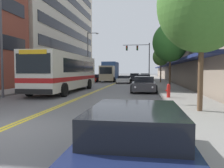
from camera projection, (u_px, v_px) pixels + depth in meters
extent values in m
plane|color=slate|center=(123.00, 80.00, 43.42)|extent=(240.00, 240.00, 0.00)
cube|color=gray|center=(89.00, 80.00, 44.47)|extent=(2.97, 106.00, 0.14)
cube|color=gray|center=(158.00, 80.00, 42.37)|extent=(2.97, 106.00, 0.14)
cube|color=yellow|center=(122.00, 80.00, 43.44)|extent=(0.14, 106.00, 0.01)
cube|color=yellow|center=(123.00, 80.00, 43.41)|extent=(0.14, 106.00, 0.01)
cube|color=beige|center=(42.00, 11.00, 40.59)|extent=(12.00, 28.95, 26.15)
cube|color=black|center=(74.00, 65.00, 40.28)|extent=(0.08, 26.64, 1.40)
cube|color=black|center=(73.00, 49.00, 40.11)|extent=(0.08, 26.64, 1.40)
cube|color=black|center=(73.00, 33.00, 39.94)|extent=(0.08, 26.64, 1.40)
cube|color=black|center=(73.00, 17.00, 39.77)|extent=(0.08, 26.64, 1.40)
cube|color=black|center=(73.00, 1.00, 39.60)|extent=(0.08, 26.64, 1.40)
cube|color=gray|center=(190.00, 54.00, 41.21)|extent=(8.00, 68.00, 9.94)
cube|color=navy|center=(165.00, 66.00, 42.02)|extent=(1.10, 61.20, 0.24)
cube|color=black|center=(168.00, 48.00, 41.75)|extent=(0.08, 61.20, 1.40)
cube|color=silver|center=(66.00, 71.00, 19.48)|extent=(2.59, 11.43, 2.90)
cube|color=#B21919|center=(66.00, 78.00, 19.51)|extent=(2.61, 11.45, 0.32)
cube|color=black|center=(68.00, 66.00, 20.02)|extent=(2.62, 8.91, 1.04)
cube|color=black|center=(33.00, 63.00, 13.79)|extent=(2.33, 0.04, 1.27)
cube|color=yellow|center=(33.00, 52.00, 13.74)|extent=(1.87, 0.06, 0.28)
cube|color=black|center=(33.00, 92.00, 13.88)|extent=(2.54, 0.08, 0.32)
cylinder|color=black|center=(29.00, 89.00, 15.92)|extent=(0.30, 1.00, 1.00)
cylinder|color=black|center=(64.00, 90.00, 15.52)|extent=(0.30, 1.00, 1.00)
cylinder|color=black|center=(65.00, 84.00, 22.86)|extent=(0.30, 1.00, 1.00)
cylinder|color=black|center=(89.00, 84.00, 22.46)|extent=(0.30, 1.00, 1.00)
cube|color=maroon|center=(93.00, 79.00, 36.98)|extent=(1.91, 4.10, 0.55)
cube|color=black|center=(93.00, 76.00, 37.11)|extent=(1.64, 1.81, 0.54)
cylinder|color=black|center=(85.00, 80.00, 35.88)|extent=(0.22, 0.66, 0.66)
cylinder|color=black|center=(97.00, 80.00, 35.58)|extent=(0.22, 0.66, 0.66)
cylinder|color=black|center=(89.00, 80.00, 38.39)|extent=(0.22, 0.66, 0.66)
cylinder|color=black|center=(100.00, 80.00, 38.09)|extent=(0.22, 0.66, 0.66)
sphere|color=silver|center=(86.00, 79.00, 35.03)|extent=(0.16, 0.16, 0.16)
sphere|color=silver|center=(94.00, 80.00, 34.83)|extent=(0.16, 0.16, 0.16)
cube|color=red|center=(92.00, 79.00, 39.11)|extent=(0.18, 0.04, 0.10)
cube|color=red|center=(99.00, 79.00, 38.91)|extent=(0.18, 0.04, 0.10)
cube|color=#19234C|center=(134.00, 156.00, 3.46)|extent=(1.71, 4.60, 0.63)
cube|color=black|center=(135.00, 120.00, 3.61)|extent=(1.47, 2.02, 0.43)
cylinder|color=black|center=(99.00, 137.00, 5.01)|extent=(0.22, 0.62, 0.62)
cylinder|color=black|center=(178.00, 141.00, 4.75)|extent=(0.22, 0.62, 0.62)
cube|color=red|center=(116.00, 120.00, 5.83)|extent=(0.18, 0.04, 0.10)
cube|color=red|center=(163.00, 122.00, 5.65)|extent=(0.18, 0.04, 0.10)
cube|color=#38383D|center=(144.00, 86.00, 19.11)|extent=(1.91, 4.21, 0.69)
cube|color=black|center=(144.00, 79.00, 19.24)|extent=(1.65, 1.85, 0.48)
cylinder|color=black|center=(132.00, 89.00, 17.98)|extent=(0.22, 0.70, 0.70)
cylinder|color=black|center=(156.00, 89.00, 17.68)|extent=(0.22, 0.70, 0.70)
cylinder|color=black|center=(133.00, 87.00, 20.55)|extent=(0.22, 0.70, 0.70)
cylinder|color=black|center=(155.00, 87.00, 20.26)|extent=(0.22, 0.70, 0.70)
sphere|color=silver|center=(135.00, 87.00, 17.11)|extent=(0.16, 0.16, 0.16)
sphere|color=silver|center=(152.00, 87.00, 16.91)|extent=(0.16, 0.16, 0.16)
cube|color=red|center=(137.00, 84.00, 21.29)|extent=(0.18, 0.04, 0.10)
cube|color=red|center=(151.00, 84.00, 21.09)|extent=(0.18, 0.04, 0.10)
cube|color=beige|center=(144.00, 80.00, 31.21)|extent=(1.87, 4.19, 0.73)
cube|color=black|center=(144.00, 76.00, 31.35)|extent=(1.61, 1.84, 0.44)
cylinder|color=black|center=(137.00, 82.00, 30.09)|extent=(0.22, 0.70, 0.70)
cylinder|color=black|center=(151.00, 82.00, 29.80)|extent=(0.22, 0.70, 0.70)
cylinder|color=black|center=(138.00, 81.00, 32.65)|extent=(0.22, 0.70, 0.70)
cylinder|color=black|center=(151.00, 81.00, 32.37)|extent=(0.22, 0.70, 0.70)
sphere|color=silver|center=(139.00, 80.00, 29.22)|extent=(0.16, 0.16, 0.16)
sphere|color=silver|center=(149.00, 80.00, 29.03)|extent=(0.16, 0.16, 0.16)
cube|color=red|center=(140.00, 79.00, 33.39)|extent=(0.18, 0.04, 0.10)
cube|color=red|center=(149.00, 79.00, 33.19)|extent=(0.18, 0.04, 0.10)
cube|color=#475675|center=(145.00, 78.00, 42.14)|extent=(1.85, 4.54, 0.66)
cube|color=black|center=(145.00, 75.00, 42.28)|extent=(1.59, 2.00, 0.54)
cylinder|color=black|center=(140.00, 79.00, 40.90)|extent=(0.22, 0.64, 0.64)
cylinder|color=black|center=(150.00, 79.00, 40.62)|extent=(0.22, 0.64, 0.64)
cylinder|color=black|center=(140.00, 79.00, 43.68)|extent=(0.22, 0.64, 0.64)
cylinder|color=black|center=(150.00, 79.00, 43.40)|extent=(0.22, 0.64, 0.64)
sphere|color=silver|center=(141.00, 78.00, 39.97)|extent=(0.16, 0.16, 0.16)
sphere|color=silver|center=(148.00, 78.00, 39.78)|extent=(0.16, 0.16, 0.16)
cube|color=red|center=(141.00, 77.00, 44.49)|extent=(0.18, 0.04, 0.10)
cube|color=red|center=(148.00, 77.00, 44.29)|extent=(0.18, 0.04, 0.10)
cube|color=#B7B7BC|center=(136.00, 76.00, 56.67)|extent=(1.75, 4.15, 0.68)
cube|color=black|center=(136.00, 74.00, 56.80)|extent=(1.51, 1.83, 0.44)
cylinder|color=black|center=(132.00, 77.00, 55.55)|extent=(0.22, 0.61, 0.61)
cylinder|color=black|center=(140.00, 77.00, 55.28)|extent=(0.22, 0.61, 0.61)
cylinder|color=black|center=(133.00, 77.00, 58.09)|extent=(0.22, 0.61, 0.61)
cylinder|color=black|center=(140.00, 77.00, 57.82)|extent=(0.22, 0.61, 0.61)
sphere|color=silver|center=(133.00, 76.00, 54.69)|extent=(0.16, 0.16, 0.16)
sphere|color=silver|center=(138.00, 76.00, 54.51)|extent=(0.16, 0.16, 0.16)
cube|color=red|center=(134.00, 76.00, 58.82)|extent=(0.18, 0.04, 0.10)
cube|color=red|center=(139.00, 76.00, 58.63)|extent=(0.18, 0.04, 0.10)
cube|color=white|center=(124.00, 80.00, 33.28)|extent=(1.93, 4.03, 0.55)
cube|color=black|center=(124.00, 77.00, 33.41)|extent=(1.66, 1.77, 0.41)
cylinder|color=black|center=(117.00, 81.00, 32.20)|extent=(0.22, 0.68, 0.68)
cylinder|color=black|center=(130.00, 81.00, 31.90)|extent=(0.22, 0.68, 0.68)
cylinder|color=black|center=(119.00, 81.00, 34.67)|extent=(0.22, 0.68, 0.68)
cylinder|color=black|center=(131.00, 81.00, 34.37)|extent=(0.22, 0.68, 0.68)
sphere|color=silver|center=(118.00, 80.00, 31.37)|extent=(0.16, 0.16, 0.16)
sphere|color=silver|center=(127.00, 81.00, 31.16)|extent=(0.16, 0.16, 0.16)
cube|color=red|center=(121.00, 79.00, 35.38)|extent=(0.18, 0.04, 0.10)
cube|color=red|center=(130.00, 79.00, 35.17)|extent=(0.18, 0.04, 0.10)
cube|color=#232328|center=(135.00, 77.00, 43.24)|extent=(1.86, 4.61, 0.75)
cube|color=black|center=(135.00, 74.00, 43.39)|extent=(1.60, 2.03, 0.46)
cylinder|color=black|center=(129.00, 79.00, 41.99)|extent=(0.22, 0.69, 0.69)
cylinder|color=black|center=(139.00, 79.00, 41.70)|extent=(0.22, 0.69, 0.69)
cylinder|color=black|center=(130.00, 78.00, 44.81)|extent=(0.22, 0.69, 0.69)
cylinder|color=black|center=(140.00, 78.00, 44.52)|extent=(0.22, 0.69, 0.69)
sphere|color=silver|center=(130.00, 78.00, 41.04)|extent=(0.16, 0.16, 0.16)
sphere|color=silver|center=(137.00, 78.00, 40.85)|extent=(0.16, 0.16, 0.16)
cube|color=red|center=(132.00, 77.00, 45.62)|extent=(0.18, 0.04, 0.10)
cube|color=red|center=(138.00, 77.00, 45.42)|extent=(0.18, 0.04, 0.10)
cube|color=#BCAD89|center=(107.00, 73.00, 35.84)|extent=(2.32, 2.24, 2.46)
cube|color=black|center=(106.00, 71.00, 34.69)|extent=(1.97, 0.04, 1.08)
cube|color=#335699|center=(111.00, 71.00, 39.51)|extent=(2.37, 5.24, 3.20)
cylinder|color=black|center=(100.00, 80.00, 36.09)|extent=(0.28, 0.84, 0.84)
cylinder|color=black|center=(114.00, 80.00, 35.73)|extent=(0.28, 0.84, 0.84)
cylinder|color=black|center=(106.00, 79.00, 41.33)|extent=(0.28, 0.84, 0.84)
cylinder|color=black|center=(118.00, 79.00, 40.97)|extent=(0.28, 0.84, 0.84)
cylinder|color=#47474C|center=(149.00, 62.00, 42.39)|extent=(0.18, 0.18, 7.29)
cylinder|color=#47474C|center=(136.00, 45.00, 42.58)|extent=(5.15, 0.11, 0.11)
cube|color=black|center=(137.00, 48.00, 42.58)|extent=(0.34, 0.26, 0.92)
sphere|color=red|center=(137.00, 46.00, 42.40)|extent=(0.18, 0.18, 0.18)
sphere|color=yellow|center=(137.00, 48.00, 42.42)|extent=(0.18, 0.18, 0.18)
sphere|color=green|center=(137.00, 49.00, 42.44)|extent=(0.18, 0.18, 0.18)
cylinder|color=black|center=(137.00, 45.00, 42.55)|extent=(0.02, 0.02, 0.14)
cube|color=black|center=(127.00, 48.00, 42.89)|extent=(0.34, 0.26, 0.92)
sphere|color=red|center=(127.00, 47.00, 42.71)|extent=(0.18, 0.18, 0.18)
sphere|color=yellow|center=(127.00, 48.00, 42.73)|extent=(0.18, 0.18, 0.18)
sphere|color=green|center=(127.00, 50.00, 42.75)|extent=(0.18, 0.18, 0.18)
cylinder|color=black|center=(127.00, 45.00, 42.86)|extent=(0.02, 0.02, 0.14)
cylinder|color=#47474C|center=(1.00, 35.00, 14.88)|extent=(0.16, 0.16, 8.53)
cylinder|color=#47474C|center=(88.00, 57.00, 37.38)|extent=(0.16, 0.16, 8.44)
cylinder|color=#47474C|center=(92.00, 33.00, 37.01)|extent=(1.65, 0.10, 0.10)
ellipsoid|color=#B2B2B7|center=(97.00, 34.00, 36.90)|extent=(0.56, 0.28, 0.20)
cylinder|color=brown|center=(200.00, 76.00, 9.25)|extent=(0.22, 0.22, 2.94)
ellipsoid|color=#42752D|center=(202.00, 3.00, 9.07)|extent=(3.73, 3.73, 4.11)
cylinder|color=brown|center=(170.00, 73.00, 20.57)|extent=(0.18, 0.18, 2.99)
ellipsoid|color=#2D6B28|center=(170.00, 42.00, 20.40)|extent=(3.31, 3.31, 3.64)
cylinder|color=brown|center=(161.00, 73.00, 32.77)|extent=(0.19, 0.19, 2.81)
ellipsoid|color=#42752D|center=(161.00, 57.00, 32.63)|extent=(2.44, 2.44, 2.69)
cylinder|color=red|center=(169.00, 92.00, 14.07)|extent=(0.22, 0.22, 0.73)
sphere|color=red|center=(169.00, 85.00, 14.04)|extent=(0.20, 0.20, 0.20)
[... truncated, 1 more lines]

